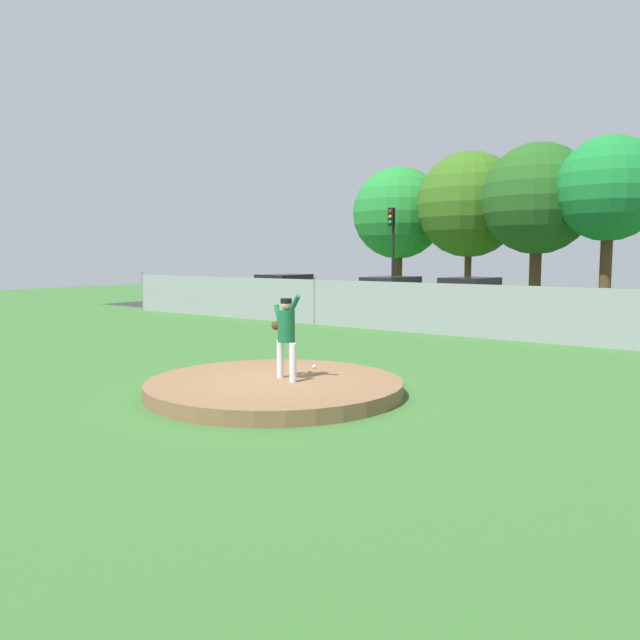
% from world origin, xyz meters
% --- Properties ---
extents(ground_plane, '(80.00, 80.00, 0.00)m').
position_xyz_m(ground_plane, '(0.00, 6.00, 0.00)').
color(ground_plane, '#386B2D').
extents(asphalt_strip, '(44.00, 7.00, 0.01)m').
position_xyz_m(asphalt_strip, '(0.00, 14.50, 0.00)').
color(asphalt_strip, '#2B2B2D').
rests_on(asphalt_strip, ground_plane).
extents(pitchers_mound, '(4.78, 4.78, 0.27)m').
position_xyz_m(pitchers_mound, '(0.00, 0.00, 0.13)').
color(pitchers_mound, brown).
rests_on(pitchers_mound, ground_plane).
extents(pitcher_youth, '(0.79, 0.32, 1.62)m').
position_xyz_m(pitcher_youth, '(0.15, 0.15, 1.20)').
color(pitcher_youth, silver).
rests_on(pitcher_youth, pitchers_mound).
extents(baseball, '(0.07, 0.07, 0.07)m').
position_xyz_m(baseball, '(-0.18, 1.43, 0.30)').
color(baseball, white).
rests_on(baseball, pitchers_mound).
extents(chainlink_fence, '(34.02, 0.07, 1.78)m').
position_xyz_m(chainlink_fence, '(0.00, 10.00, 0.84)').
color(chainlink_fence, gray).
rests_on(chainlink_fence, ground_plane).
extents(parked_car_red, '(2.04, 4.13, 1.71)m').
position_xyz_m(parked_car_red, '(-2.72, 14.72, 0.82)').
color(parked_car_red, '#A81919').
rests_on(parked_car_red, ground_plane).
extents(parked_car_silver, '(1.88, 4.58, 1.68)m').
position_xyz_m(parked_car_silver, '(-6.16, 14.48, 0.80)').
color(parked_car_silver, '#B7BABF').
rests_on(parked_car_silver, ground_plane).
extents(parked_car_charcoal, '(1.96, 4.18, 1.69)m').
position_xyz_m(parked_car_charcoal, '(-11.80, 14.16, 0.81)').
color(parked_car_charcoal, '#232328').
rests_on(parked_car_charcoal, ground_plane).
extents(traffic_light_near, '(0.28, 0.46, 4.93)m').
position_xyz_m(traffic_light_near, '(-8.88, 19.09, 3.37)').
color(traffic_light_near, black).
rests_on(traffic_light_near, ground_plane).
extents(tree_broad_right, '(5.25, 5.25, 7.63)m').
position_xyz_m(tree_broad_right, '(-11.15, 23.57, 4.99)').
color(tree_broad_right, '#4C331E').
rests_on(tree_broad_right, ground_plane).
extents(tree_bushy_near, '(5.59, 5.59, 8.06)m').
position_xyz_m(tree_bushy_near, '(-6.75, 23.46, 5.26)').
color(tree_bushy_near, '#4C331E').
rests_on(tree_bushy_near, ground_plane).
extents(tree_leaning_west, '(5.26, 5.26, 7.88)m').
position_xyz_m(tree_leaning_west, '(-2.61, 21.92, 5.23)').
color(tree_leaning_west, '#4C331E').
rests_on(tree_leaning_west, ground_plane).
extents(tree_slender_far, '(4.55, 4.55, 7.74)m').
position_xyz_m(tree_slender_far, '(0.74, 21.16, 5.42)').
color(tree_slender_far, '#4C331E').
rests_on(tree_slender_far, ground_plane).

